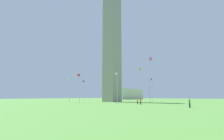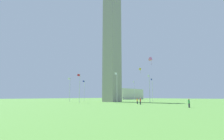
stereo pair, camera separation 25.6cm
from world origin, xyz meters
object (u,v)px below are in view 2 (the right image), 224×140
at_px(flagpole_sw, 109,90).
at_px(person_green_shirt, 189,103).
at_px(flagpole_ne, 117,86).
at_px(flagpole_w, 84,90).
at_px(distant_building, 128,94).
at_px(person_red_shirt, 140,101).
at_px(flagpole_se, 152,89).
at_px(flagpole_nw, 70,89).
at_px(person_orange_shirt, 137,101).
at_px(kite_pink_delta, 151,59).
at_px(flagpole_e, 149,87).
at_px(kite_yellow_delta, 140,70).
at_px(flagpole_s, 134,90).
at_px(flagpole_n, 79,87).
at_px(obelisk_monument, 112,40).

height_order(flagpole_sw, person_green_shirt, flagpole_sw).
xyz_separation_m(flagpole_ne, flagpole_w, (-11.52, -27.81, 0.00)).
bearing_deg(distant_building, person_red_shirt, 36.44).
distance_m(flagpole_se, flagpole_nw, 32.58).
height_order(person_orange_shirt, kite_pink_delta, kite_pink_delta).
distance_m(flagpole_e, kite_yellow_delta, 8.18).
bearing_deg(flagpole_ne, flagpole_s, -157.50).
bearing_deg(distant_building, flagpole_ne, 31.96).
bearing_deg(flagpole_n, flagpole_s, 180.00).
bearing_deg(flagpole_nw, flagpole_e, 112.50).
distance_m(flagpole_e, flagpole_sw, 30.10).
distance_m(flagpole_w, kite_pink_delta, 35.82).
relative_size(flagpole_ne, kite_yellow_delta, 4.81).
bearing_deg(person_green_shirt, kite_pink_delta, -25.65).
height_order(flagpole_ne, person_red_shirt, flagpole_ne).
relative_size(flagpole_e, flagpole_s, 1.00).
relative_size(flagpole_s, flagpole_w, 1.00).
distance_m(flagpole_sw, flagpole_w, 12.47).
xyz_separation_m(obelisk_monument, flagpole_n, (16.34, 0.00, -19.98)).
xyz_separation_m(flagpole_se, flagpole_s, (-4.77, -11.52, 0.00)).
height_order(flagpole_ne, flagpole_sw, same).
distance_m(flagpole_se, flagpole_w, 30.10).
relative_size(flagpole_se, flagpole_w, 1.00).
bearing_deg(flagpole_s, flagpole_nw, -22.50).
height_order(flagpole_n, person_green_shirt, flagpole_n).
distance_m(flagpole_sw, person_green_shirt, 54.15).
bearing_deg(person_orange_shirt, distant_building, -28.01).
height_order(flagpole_n, person_red_shirt, flagpole_n).
bearing_deg(flagpole_sw, distant_building, -156.79).
distance_m(obelisk_monument, person_red_shirt, 34.22).
height_order(flagpole_s, kite_yellow_delta, kite_yellow_delta).
relative_size(flagpole_e, flagpole_nw, 1.00).
relative_size(person_green_shirt, kite_yellow_delta, 0.86).
bearing_deg(flagpole_w, obelisk_monument, 90.18).
xyz_separation_m(flagpole_sw, kite_pink_delta, (13.57, 29.87, 8.90)).
relative_size(flagpole_sw, person_green_shirt, 5.60).
xyz_separation_m(obelisk_monument, person_green_shirt, (18.06, 33.67, -24.21)).
bearing_deg(flagpole_n, flagpole_w, -135.00).
distance_m(flagpole_n, person_orange_shirt, 19.25).
relative_size(flagpole_n, person_orange_shirt, 5.81).
distance_m(flagpole_sw, kite_pink_delta, 33.99).
xyz_separation_m(obelisk_monument, flagpole_nw, (11.57, -11.52, -19.98)).
bearing_deg(flagpole_n, person_red_shirt, 99.08).
bearing_deg(flagpole_n, distant_building, -157.06).
bearing_deg(person_orange_shirt, person_red_shirt, 159.75).
bearing_deg(person_green_shirt, person_orange_shirt, -5.14).
relative_size(flagpole_ne, flagpole_s, 1.00).
bearing_deg(person_orange_shirt, kite_pink_delta, -67.67).
height_order(flagpole_ne, distant_building, flagpole_ne).
distance_m(obelisk_monument, flagpole_w, 25.78).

